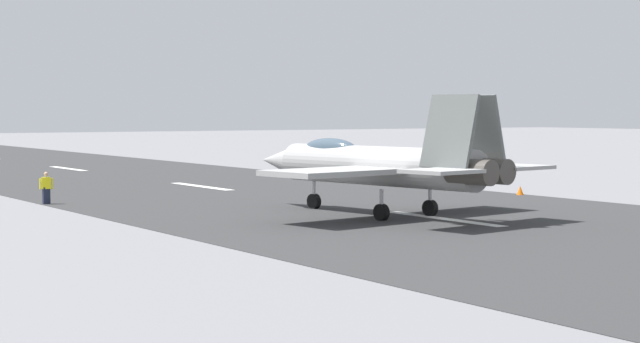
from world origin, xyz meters
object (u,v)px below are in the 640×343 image
at_px(fighter_jet, 379,164).
at_px(marker_cone_mid, 520,190).
at_px(crew_person, 46,188).
at_px(marker_cone_far, 350,175).

relative_size(fighter_jet, marker_cone_mid, 29.91).
relative_size(crew_person, marker_cone_mid, 3.09).
distance_m(fighter_jet, marker_cone_mid, 15.22).
height_order(fighter_jet, marker_cone_mid, fighter_jet).
xyz_separation_m(crew_person, marker_cone_mid, (-8.82, -25.19, -0.58)).
bearing_deg(marker_cone_far, fighter_jet, 148.77).
relative_size(crew_person, marker_cone_far, 3.09).
relative_size(fighter_jet, crew_person, 9.66).
xyz_separation_m(fighter_jet, marker_cone_far, (23.12, -14.02, -2.13)).
height_order(crew_person, marker_cone_mid, crew_person).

